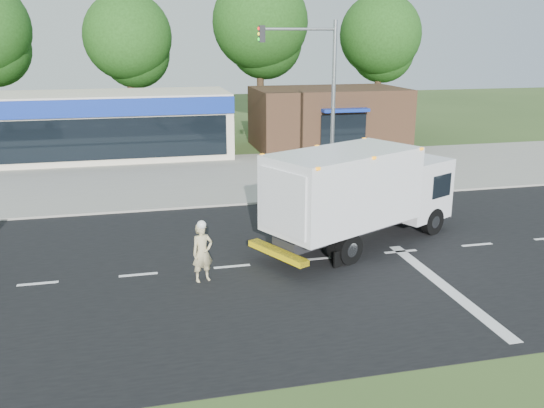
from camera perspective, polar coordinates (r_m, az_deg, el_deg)
The scene contains 11 objects.
ground at distance 19.69m, azimuth 4.68°, elevation -5.47°, with size 120.00×120.00×0.00m, color #385123.
road_asphalt at distance 19.69m, azimuth 4.68°, elevation -5.45°, with size 60.00×14.00×0.02m, color black.
sidewalk at distance 27.20m, azimuth -0.59°, elevation 0.84°, with size 60.00×2.40×0.12m, color gray.
parking_apron at distance 32.73m, azimuth -2.82°, elevation 3.36°, with size 60.00×9.00×0.02m, color gray.
lane_markings at distance 18.97m, azimuth 9.85°, elevation -6.47°, with size 55.20×7.00×0.01m.
ems_box_truck at distance 20.63m, azimuth 8.70°, elevation 1.42°, with size 8.31×5.77×3.57m.
emergency_worker at distance 17.73m, azimuth -6.91°, elevation -4.71°, with size 0.78×0.63×1.96m.
retail_strip_mall at distance 37.83m, azimuth -18.21°, elevation 7.39°, with size 18.00×6.20×4.00m.
brown_storefront at distance 39.84m, azimuth 5.59°, elevation 8.50°, with size 10.00×6.70×4.00m.
traffic_signal_pole at distance 26.38m, azimuth 4.76°, elevation 11.05°, with size 3.51×0.25×8.00m.
background_trees at distance 45.83m, azimuth -7.41°, elevation 16.18°, with size 36.77×7.39×12.10m.
Camera 1 is at (-5.74, -17.40, 7.22)m, focal length 38.00 mm.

